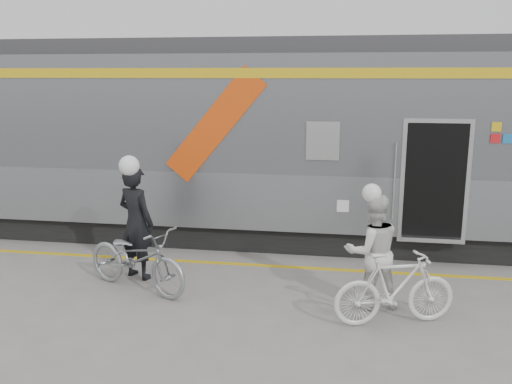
% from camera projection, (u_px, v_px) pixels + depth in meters
% --- Properties ---
extents(ground, '(90.00, 90.00, 0.00)m').
position_uv_depth(ground, '(222.00, 315.00, 7.88)').
color(ground, slate).
rests_on(ground, ground).
extents(train, '(24.00, 3.17, 4.10)m').
position_uv_depth(train, '(316.00, 141.00, 11.32)').
color(train, black).
rests_on(train, ground).
extents(safety_strip, '(24.00, 0.12, 0.01)m').
position_uv_depth(safety_strip, '(248.00, 265.00, 9.96)').
color(safety_strip, gold).
rests_on(safety_strip, ground).
extents(man, '(0.84, 0.71, 1.95)m').
position_uv_depth(man, '(136.00, 222.00, 9.17)').
color(man, black).
rests_on(man, ground).
extents(bicycle_left, '(2.16, 1.47, 1.07)m').
position_uv_depth(bicycle_left, '(136.00, 258.00, 8.70)').
color(bicycle_left, '#939699').
rests_on(bicycle_left, ground).
extents(woman, '(1.00, 0.88, 1.73)m').
position_uv_depth(woman, '(372.00, 251.00, 8.01)').
color(woman, silver).
rests_on(woman, ground).
extents(bicycle_right, '(1.82, 1.00, 1.05)m').
position_uv_depth(bicycle_right, '(395.00, 289.00, 7.50)').
color(bicycle_right, silver).
rests_on(bicycle_right, ground).
extents(helmet_man, '(0.34, 0.34, 0.34)m').
position_uv_depth(helmet_man, '(133.00, 155.00, 8.92)').
color(helmet_man, white).
rests_on(helmet_man, man).
extents(helmet_woman, '(0.28, 0.28, 0.28)m').
position_uv_depth(helmet_woman, '(375.00, 185.00, 7.79)').
color(helmet_woman, white).
rests_on(helmet_woman, woman).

